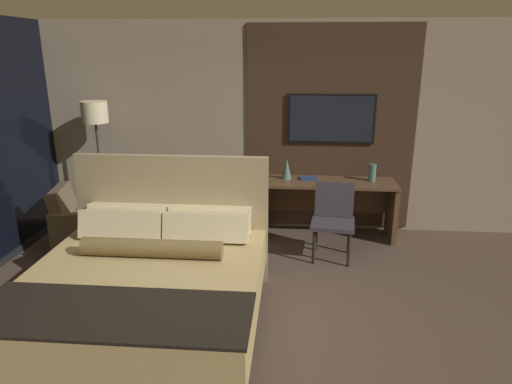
{
  "coord_description": "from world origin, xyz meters",
  "views": [
    {
      "loc": [
        0.4,
        -3.56,
        2.41
      ],
      "look_at": [
        0.01,
        1.11,
        0.95
      ],
      "focal_mm": 32.0,
      "sensor_mm": 36.0,
      "label": 1
    }
  ],
  "objects_px": {
    "desk_chair": "(333,214)",
    "armchair_by_window": "(89,226)",
    "bed": "(148,289)",
    "desk": "(329,199)",
    "floor_lamp": "(96,123)",
    "book": "(309,178)",
    "tv": "(331,119)",
    "vase_tall": "(372,172)",
    "vase_short": "(287,169)"
  },
  "relations": [
    {
      "from": "desk_chair",
      "to": "book",
      "type": "height_order",
      "value": "desk_chair"
    },
    {
      "from": "bed",
      "to": "vase_tall",
      "type": "xyz_separation_m",
      "value": [
        2.3,
        2.32,
        0.52
      ]
    },
    {
      "from": "floor_lamp",
      "to": "book",
      "type": "relative_size",
      "value": 7.73
    },
    {
      "from": "desk",
      "to": "vase_short",
      "type": "distance_m",
      "value": 0.69
    },
    {
      "from": "desk",
      "to": "vase_tall",
      "type": "height_order",
      "value": "vase_tall"
    },
    {
      "from": "vase_tall",
      "to": "vase_short",
      "type": "height_order",
      "value": "vase_short"
    },
    {
      "from": "tv",
      "to": "book",
      "type": "bearing_deg",
      "value": -143.08
    },
    {
      "from": "desk",
      "to": "tv",
      "type": "height_order",
      "value": "tv"
    },
    {
      "from": "floor_lamp",
      "to": "vase_short",
      "type": "height_order",
      "value": "floor_lamp"
    },
    {
      "from": "book",
      "to": "bed",
      "type": "bearing_deg",
      "value": -122.45
    },
    {
      "from": "desk",
      "to": "tv",
      "type": "distance_m",
      "value": 1.06
    },
    {
      "from": "desk_chair",
      "to": "floor_lamp",
      "type": "relative_size",
      "value": 0.5
    },
    {
      "from": "vase_tall",
      "to": "book",
      "type": "relative_size",
      "value": 0.97
    },
    {
      "from": "bed",
      "to": "armchair_by_window",
      "type": "bearing_deg",
      "value": 128.12
    },
    {
      "from": "armchair_by_window",
      "to": "floor_lamp",
      "type": "height_order",
      "value": "floor_lamp"
    },
    {
      "from": "bed",
      "to": "desk",
      "type": "distance_m",
      "value": 2.88
    },
    {
      "from": "vase_short",
      "to": "desk",
      "type": "bearing_deg",
      "value": -4.01
    },
    {
      "from": "desk_chair",
      "to": "armchair_by_window",
      "type": "bearing_deg",
      "value": -173.69
    },
    {
      "from": "armchair_by_window",
      "to": "vase_short",
      "type": "bearing_deg",
      "value": -86.79
    },
    {
      "from": "desk",
      "to": "vase_tall",
      "type": "xyz_separation_m",
      "value": [
        0.55,
        0.03,
        0.36
      ]
    },
    {
      "from": "book",
      "to": "armchair_by_window",
      "type": "bearing_deg",
      "value": -166.64
    },
    {
      "from": "vase_short",
      "to": "book",
      "type": "bearing_deg",
      "value": -0.91
    },
    {
      "from": "vase_short",
      "to": "tv",
      "type": "bearing_deg",
      "value": 19.44
    },
    {
      "from": "floor_lamp",
      "to": "book",
      "type": "height_order",
      "value": "floor_lamp"
    },
    {
      "from": "floor_lamp",
      "to": "book",
      "type": "bearing_deg",
      "value": 1.81
    },
    {
      "from": "bed",
      "to": "floor_lamp",
      "type": "xyz_separation_m",
      "value": [
        -1.33,
        2.23,
        1.13
      ]
    },
    {
      "from": "armchair_by_window",
      "to": "book",
      "type": "height_order",
      "value": "book"
    },
    {
      "from": "vase_short",
      "to": "bed",
      "type": "bearing_deg",
      "value": -116.95
    },
    {
      "from": "desk",
      "to": "book",
      "type": "distance_m",
      "value": 0.38
    },
    {
      "from": "tv",
      "to": "armchair_by_window",
      "type": "distance_m",
      "value": 3.42
    },
    {
      "from": "armchair_by_window",
      "to": "book",
      "type": "distance_m",
      "value": 2.91
    },
    {
      "from": "desk_chair",
      "to": "armchair_by_window",
      "type": "height_order",
      "value": "desk_chair"
    },
    {
      "from": "desk",
      "to": "vase_short",
      "type": "height_order",
      "value": "vase_short"
    },
    {
      "from": "armchair_by_window",
      "to": "desk_chair",
      "type": "bearing_deg",
      "value": -101.89
    },
    {
      "from": "desk_chair",
      "to": "vase_short",
      "type": "xyz_separation_m",
      "value": [
        -0.58,
        0.67,
        0.38
      ]
    },
    {
      "from": "tv",
      "to": "floor_lamp",
      "type": "height_order",
      "value": "tv"
    },
    {
      "from": "bed",
      "to": "floor_lamp",
      "type": "distance_m",
      "value": 2.84
    },
    {
      "from": "desk_chair",
      "to": "vase_tall",
      "type": "relative_size",
      "value": 3.97
    },
    {
      "from": "tv",
      "to": "vase_tall",
      "type": "distance_m",
      "value": 0.89
    },
    {
      "from": "bed",
      "to": "book",
      "type": "height_order",
      "value": "bed"
    },
    {
      "from": "desk",
      "to": "armchair_by_window",
      "type": "distance_m",
      "value": 3.13
    },
    {
      "from": "floor_lamp",
      "to": "vase_short",
      "type": "distance_m",
      "value": 2.59
    },
    {
      "from": "bed",
      "to": "desk_chair",
      "type": "height_order",
      "value": "bed"
    },
    {
      "from": "floor_lamp",
      "to": "vase_tall",
      "type": "height_order",
      "value": "floor_lamp"
    },
    {
      "from": "bed",
      "to": "vase_tall",
      "type": "distance_m",
      "value": 3.3
    },
    {
      "from": "tv",
      "to": "book",
      "type": "relative_size",
      "value": 4.98
    },
    {
      "from": "vase_short",
      "to": "vase_tall",
      "type": "bearing_deg",
      "value": -0.57
    },
    {
      "from": "desk_chair",
      "to": "floor_lamp",
      "type": "height_order",
      "value": "floor_lamp"
    },
    {
      "from": "desk",
      "to": "floor_lamp",
      "type": "xyz_separation_m",
      "value": [
        -3.08,
        -0.05,
        0.98
      ]
    },
    {
      "from": "bed",
      "to": "desk",
      "type": "bearing_deg",
      "value": 52.61
    }
  ]
}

